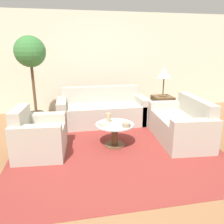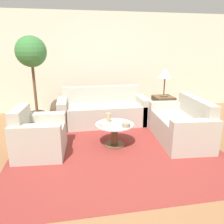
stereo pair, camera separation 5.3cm
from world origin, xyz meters
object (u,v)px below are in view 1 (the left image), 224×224
(vase, at_px, (109,118))
(book_stack, at_px, (104,124))
(table_lamp, at_px, (164,74))
(loveseat, at_px, (182,125))
(coffee_table, at_px, (115,131))
(sofa_main, at_px, (102,111))
(potted_plant, at_px, (31,60))
(bowl, at_px, (126,125))
(armchair, at_px, (37,138))

(vase, bearing_deg, book_stack, -120.13)
(vase, bearing_deg, table_lamp, 35.65)
(loveseat, bearing_deg, coffee_table, -85.05)
(sofa_main, bearing_deg, coffee_table, -88.65)
(coffee_table, xyz_separation_m, potted_plant, (-1.51, 1.42, 1.17))
(bowl, bearing_deg, book_stack, 165.93)
(sofa_main, relative_size, book_stack, 10.05)
(sofa_main, bearing_deg, table_lamp, -3.18)
(sofa_main, relative_size, loveseat, 1.35)
(armchair, xyz_separation_m, table_lamp, (2.69, 1.26, 0.82))
(table_lamp, distance_m, book_stack, 2.14)
(potted_plant, xyz_separation_m, vase, (1.43, -1.31, -0.95))
(bowl, relative_size, book_stack, 0.71)
(potted_plant, bearing_deg, table_lamp, -4.78)
(armchair, relative_size, vase, 5.35)
(armchair, xyz_separation_m, coffee_table, (1.30, 0.09, -0.02))
(vase, height_order, bowl, vase)
(coffee_table, xyz_separation_m, book_stack, (-0.20, -0.08, 0.18))
(coffee_table, distance_m, bowl, 0.30)
(armchair, xyz_separation_m, vase, (1.21, 0.20, 0.20))
(table_lamp, xyz_separation_m, book_stack, (-1.60, -1.26, -0.67))
(coffee_table, relative_size, book_stack, 3.35)
(coffee_table, height_order, table_lamp, table_lamp)
(bowl, xyz_separation_m, book_stack, (-0.37, 0.09, 0.00))
(armchair, distance_m, book_stack, 1.10)
(vase, bearing_deg, coffee_table, -51.15)
(book_stack, bearing_deg, bowl, -39.35)
(bowl, bearing_deg, vase, 131.47)
(coffee_table, distance_m, book_stack, 0.28)
(loveseat, xyz_separation_m, bowl, (-1.13, -0.19, 0.15))
(loveseat, distance_m, table_lamp, 1.43)
(book_stack, bearing_deg, armchair, 154.76)
(loveseat, bearing_deg, vase, -89.69)
(bowl, height_order, book_stack, book_stack)
(sofa_main, xyz_separation_m, coffee_table, (0.03, -1.26, -0.02))
(loveseat, xyz_separation_m, vase, (-1.39, 0.10, 0.20))
(armchair, height_order, potted_plant, potted_plant)
(vase, xyz_separation_m, bowl, (0.26, -0.29, -0.05))
(sofa_main, height_order, vase, sofa_main)
(bowl, bearing_deg, coffee_table, 133.01)
(sofa_main, distance_m, loveseat, 1.82)
(armchair, height_order, vase, armchair)
(sofa_main, distance_m, potted_plant, 1.89)
(sofa_main, bearing_deg, potted_plant, 173.70)
(sofa_main, xyz_separation_m, vase, (-0.06, -1.14, 0.20))
(armchair, relative_size, book_stack, 4.45)
(sofa_main, bearing_deg, bowl, -82.25)
(potted_plant, bearing_deg, book_stack, -48.94)
(book_stack, bearing_deg, coffee_table, -2.68)
(loveseat, relative_size, table_lamp, 2.29)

